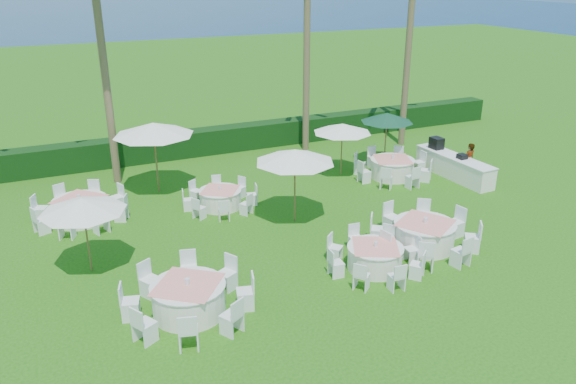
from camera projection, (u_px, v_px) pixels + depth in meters
name	position (u px, v px, depth m)	size (l,w,h in m)	color
ground	(314.00, 262.00, 17.34)	(120.00, 120.00, 0.00)	#1E540E
hedge	(203.00, 142.00, 27.27)	(34.00, 1.00, 1.20)	black
ocean	(65.00, 17.00, 103.64)	(260.00, 260.00, 0.00)	#072047
banquet_table_a	(189.00, 298.00, 14.63)	(3.43, 3.43, 1.03)	white
banquet_table_b	(375.00, 257.00, 16.83)	(2.97, 2.97, 0.90)	white
banquet_table_c	(424.00, 234.00, 18.12)	(3.49, 3.49, 1.04)	white
banquet_table_d	(81.00, 209.00, 20.04)	(3.25, 3.25, 1.00)	white
banquet_table_e	(220.00, 198.00, 21.19)	(2.81, 2.81, 0.86)	white
banquet_table_f	(392.00, 168.00, 24.21)	(3.30, 3.30, 1.00)	white
umbrella_a	(82.00, 205.00, 16.08)	(2.48, 2.48, 2.34)	brown
umbrella_b	(295.00, 156.00, 19.30)	(2.82, 2.82, 2.68)	brown
umbrella_c	(153.00, 129.00, 21.86)	(3.17, 3.17, 2.87)	brown
umbrella_d	(342.00, 128.00, 23.95)	(2.52, 2.52, 2.29)	brown
umbrella_green	(387.00, 117.00, 25.09)	(2.37, 2.37, 2.45)	brown
buffet_table	(453.00, 165.00, 24.26)	(1.07, 4.14, 1.46)	white
staff_person	(469.00, 161.00, 23.94)	(0.58, 0.38, 1.58)	gray
palm_b	(103.00, 61.00, 21.99)	(4.29, 4.35, 9.24)	brown
palm_d	(307.00, 48.00, 26.30)	(4.40, 4.00, 8.98)	brown
palm_e	(409.00, 40.00, 27.04)	(4.31, 4.33, 9.54)	brown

